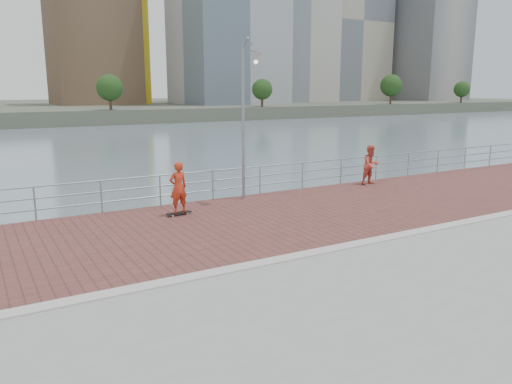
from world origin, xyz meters
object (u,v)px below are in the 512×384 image
guardrail (187,184)px  skateboarder (178,187)px  street_lamp (249,92)px  bystander (371,165)px

guardrail → skateboarder: bearing=-120.8°
street_lamp → bystander: 6.88m
guardrail → skateboarder: 1.93m
guardrail → street_lamp: (2.07, -0.91, 3.28)m
skateboarder → bystander: 9.24m
guardrail → skateboarder: skateboarder is taller
bystander → guardrail: bearing=175.2°
skateboarder → bystander: bearing=-179.8°
guardrail → bystander: bystander is taller
street_lamp → skateboarder: bearing=-166.4°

